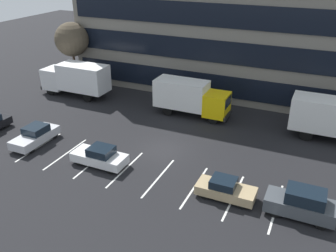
# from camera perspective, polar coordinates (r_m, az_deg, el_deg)

# --- Properties ---
(ground_plane) EXTENTS (120.00, 120.00, 0.00)m
(ground_plane) POSITION_cam_1_polar(r_m,az_deg,el_deg) (30.47, -0.67, -3.76)
(ground_plane) COLOR black
(office_building) EXTENTS (34.56, 12.18, 18.00)m
(office_building) POSITION_cam_1_polar(r_m,az_deg,el_deg) (43.87, 9.72, 17.50)
(office_building) COLOR slate
(office_building) RESTS_ON ground_plane
(lot_markings) EXTENTS (19.74, 5.40, 0.01)m
(lot_markings) POSITION_cam_1_polar(r_m,az_deg,el_deg) (27.52, -4.12, -7.36)
(lot_markings) COLOR silver
(lot_markings) RESTS_ON ground_plane
(box_truck_orange) EXTENTS (7.85, 2.60, 3.64)m
(box_truck_orange) POSITION_cam_1_polar(r_m,az_deg,el_deg) (34.33, 24.68, 1.09)
(box_truck_orange) COLOR #D85914
(box_truck_orange) RESTS_ON ground_plane
(box_truck_yellow) EXTENTS (7.54, 2.50, 3.50)m
(box_truck_yellow) POSITION_cam_1_polar(r_m,az_deg,el_deg) (36.25, 3.50, 4.59)
(box_truck_yellow) COLOR yellow
(box_truck_yellow) RESTS_ON ground_plane
(box_truck_white) EXTENTS (8.01, 2.65, 3.71)m
(box_truck_white) POSITION_cam_1_polar(r_m,az_deg,el_deg) (42.56, -14.11, 7.26)
(box_truck_white) COLOR white
(box_truck_white) RESTS_ON ground_plane
(sedan_white) EXTENTS (4.29, 1.79, 1.54)m
(sedan_white) POSITION_cam_1_polar(r_m,az_deg,el_deg) (28.62, -10.56, -4.66)
(sedan_white) COLOR white
(sedan_white) RESTS_ON ground_plane
(sedan_tan) EXTENTS (3.93, 1.64, 1.41)m
(sedan_tan) POSITION_cam_1_polar(r_m,az_deg,el_deg) (24.95, 8.91, -9.67)
(sedan_tan) COLOR tan
(sedan_tan) RESTS_ON ground_plane
(sedan_silver) EXTENTS (1.83, 4.36, 1.56)m
(sedan_silver) POSITION_cam_1_polar(r_m,az_deg,el_deg) (33.16, -19.94, -1.41)
(sedan_silver) COLOR silver
(sedan_silver) RESTS_ON ground_plane
(suv_charcoal) EXTENTS (4.24, 1.80, 1.92)m
(suv_charcoal) POSITION_cam_1_polar(r_m,az_deg,el_deg) (24.43, 20.08, -11.25)
(suv_charcoal) COLOR #474C51
(suv_charcoal) RESTS_ON ground_plane
(bare_tree) EXTENTS (4.00, 4.00, 7.49)m
(bare_tree) POSITION_cam_1_polar(r_m,az_deg,el_deg) (45.84, -14.76, 12.89)
(bare_tree) COLOR #473323
(bare_tree) RESTS_ON ground_plane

